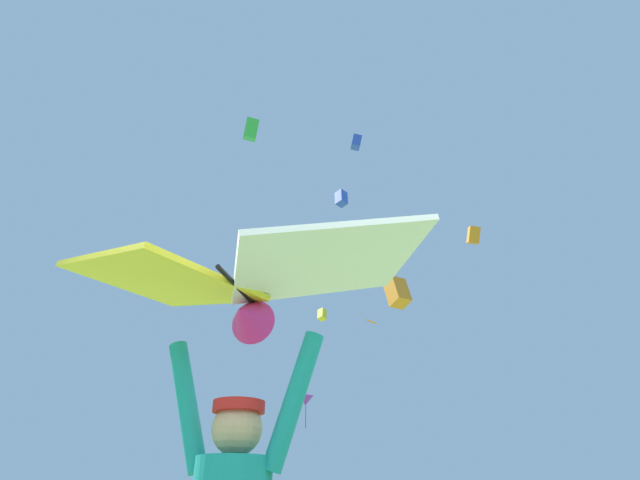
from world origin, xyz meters
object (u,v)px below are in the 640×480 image
(distant_kite_orange_low_left, at_px, (372,321))
(distant_kite_blue_overhead_distant, at_px, (341,198))
(distant_kite_blue_high_right, at_px, (356,142))
(distant_kite_purple_mid_left, at_px, (306,400))
(distant_kite_green_low_right, at_px, (251,130))
(distant_kite_yellow_mid_right, at_px, (322,315))
(held_stunt_kite, at_px, (242,282))
(distant_kite_orange_far_center, at_px, (397,293))
(distant_kite_orange_high_left, at_px, (473,235))

(distant_kite_orange_low_left, distance_m, distant_kite_blue_overhead_distant, 8.84)
(distant_kite_blue_high_right, distance_m, distant_kite_blue_overhead_distant, 10.17)
(distant_kite_orange_low_left, height_order, distant_kite_purple_mid_left, distant_kite_orange_low_left)
(distant_kite_green_low_right, distance_m, distant_kite_blue_overhead_distant, 17.56)
(distant_kite_yellow_mid_right, bearing_deg, held_stunt_kite, -76.58)
(distant_kite_orange_far_center, distance_m, distant_kite_purple_mid_left, 15.31)
(held_stunt_kite, bearing_deg, distant_kite_orange_high_left, 80.97)
(distant_kite_orange_low_left, bearing_deg, distant_kite_orange_far_center, -69.82)
(distant_kite_blue_high_right, bearing_deg, distant_kite_purple_mid_left, 113.14)
(distant_kite_orange_far_center, relative_size, distant_kite_green_low_right, 1.92)
(distant_kite_green_low_right, bearing_deg, distant_kite_yellow_mid_right, 96.23)
(distant_kite_blue_high_right, relative_size, distant_kite_blue_overhead_distant, 0.66)
(distant_kite_orange_high_left, distance_m, distant_kite_orange_low_left, 8.09)
(distant_kite_yellow_mid_right, relative_size, distant_kite_purple_mid_left, 0.32)
(distant_kite_blue_overhead_distant, bearing_deg, distant_kite_yellow_mid_right, 168.30)
(held_stunt_kite, relative_size, distant_kite_orange_high_left, 1.91)
(distant_kite_blue_high_right, bearing_deg, distant_kite_blue_overhead_distant, 106.16)
(distant_kite_orange_far_center, relative_size, distant_kite_blue_overhead_distant, 1.33)
(held_stunt_kite, height_order, distant_kite_blue_high_right, distant_kite_blue_high_right)
(distant_kite_yellow_mid_right, bearing_deg, distant_kite_orange_far_center, -46.09)
(distant_kite_orange_far_center, relative_size, distant_kite_orange_low_left, 1.50)
(distant_kite_yellow_mid_right, height_order, distant_kite_blue_overhead_distant, distant_kite_blue_overhead_distant)
(held_stunt_kite, height_order, distant_kite_orange_far_center, distant_kite_orange_far_center)
(distant_kite_orange_far_center, distance_m, distant_kite_blue_overhead_distant, 11.27)
(distant_kite_yellow_mid_right, bearing_deg, distant_kite_blue_high_right, -66.57)
(distant_kite_green_low_right, distance_m, distant_kite_orange_high_left, 14.11)
(distant_kite_orange_far_center, bearing_deg, distant_kite_green_low_right, -107.35)
(distant_kite_green_low_right, bearing_deg, distant_kite_blue_overhead_distant, 91.07)
(distant_kite_orange_far_center, distance_m, distant_kite_orange_low_left, 6.20)
(distant_kite_orange_far_center, xyz_separation_m, distant_kite_purple_mid_left, (-8.22, 12.72, -2.25))
(distant_kite_yellow_mid_right, relative_size, distant_kite_green_low_right, 1.05)
(distant_kite_green_low_right, height_order, distant_kite_orange_high_left, distant_kite_orange_high_left)
(distant_kite_orange_far_center, xyz_separation_m, distant_kite_green_low_right, (-3.35, -10.73, 1.62))
(distant_kite_yellow_mid_right, bearing_deg, distant_kite_blue_overhead_distant, -11.70)
(distant_kite_yellow_mid_right, height_order, distant_kite_blue_high_right, distant_kite_blue_high_right)
(distant_kite_purple_mid_left, relative_size, distant_kite_blue_overhead_distant, 2.25)
(distant_kite_orange_low_left, bearing_deg, distant_kite_blue_overhead_distant, -152.81)
(distant_kite_orange_high_left, bearing_deg, distant_kite_yellow_mid_right, 155.70)
(distant_kite_yellow_mid_right, xyz_separation_m, distant_kite_orange_far_center, (5.10, -5.30, -1.29))
(distant_kite_orange_high_left, relative_size, distant_kite_blue_high_right, 1.44)
(distant_kite_yellow_mid_right, relative_size, distant_kite_orange_low_left, 0.82)
(distant_kite_purple_mid_left, bearing_deg, distant_kite_orange_high_left, -43.30)
(distant_kite_green_low_right, relative_size, distant_kite_orange_low_left, 0.78)
(distant_kite_orange_high_left, bearing_deg, distant_kite_orange_low_left, 143.23)
(distant_kite_blue_overhead_distant, bearing_deg, distant_kite_purple_mid_left, 120.61)
(distant_kite_green_low_right, height_order, distant_kite_orange_low_left, distant_kite_green_low_right)
(held_stunt_kite, bearing_deg, distant_kite_blue_high_right, 96.62)
(distant_kite_orange_high_left, bearing_deg, distant_kite_orange_far_center, -163.83)
(distant_kite_orange_far_center, bearing_deg, distant_kite_orange_low_left, 110.18)
(distant_kite_orange_high_left, xyz_separation_m, distant_kite_purple_mid_left, (-12.26, 11.55, -5.50))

